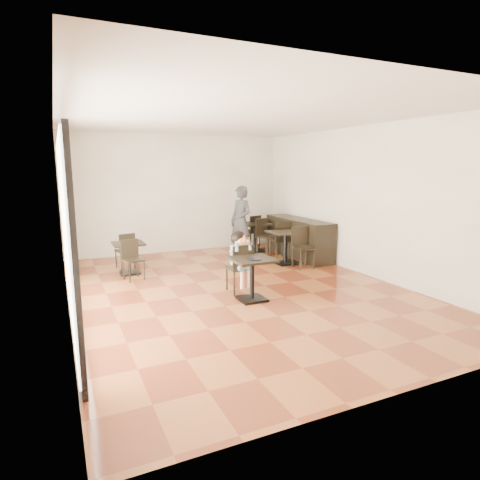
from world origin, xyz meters
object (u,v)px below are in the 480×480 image
cafe_table_left (129,258)px  adult_patron (241,221)px  child (239,262)px  child_chair (239,268)px  cafe_table_mid (285,248)px  chair_mid_a (280,240)px  chair_mid_b (304,248)px  chair_left_a (125,251)px  cafe_table_back (255,237)px  chair_back_a (251,232)px  child_table (252,279)px  chair_left_b (133,260)px  chair_back_b (267,237)px

cafe_table_left → adult_patron: bearing=13.0°
child → child_chair: bearing=0.0°
adult_patron → cafe_table_mid: 1.54m
chair_mid_a → chair_mid_b: (0.00, -1.10, 0.00)m
child_chair → chair_left_a: child_chair is taller
cafe_table_back → chair_left_a: chair_left_a is taller
cafe_table_mid → chair_left_a: 3.80m
chair_mid_b → chair_back_a: size_ratio=0.99×
chair_left_a → child_table: bearing=103.2°
child_table → cafe_table_left: child_table is taller
cafe_table_mid → cafe_table_left: (-3.62, 0.63, -0.05)m
cafe_table_left → chair_left_b: 0.55m
child_table → chair_back_a: chair_back_a is taller
cafe_table_mid → chair_mid_a: 0.58m
chair_mid_a → chair_mid_b: same height
chair_mid_b → chair_left_b: size_ratio=1.15×
child → cafe_table_left: 2.76m
child_table → chair_back_a: bearing=64.1°
chair_left_a → chair_back_a: 3.79m
cafe_table_back → child_table: bearing=-117.5°
chair_back_a → child_table: bearing=44.7°
chair_mid_b → chair_back_b: 1.63m
child_table → chair_left_b: size_ratio=0.91×
adult_patron → cafe_table_mid: bearing=4.2°
child → chair_back_a: size_ratio=1.19×
child_table → cafe_table_back: bearing=62.5°
child_table → child: size_ratio=0.66×
adult_patron → cafe_table_back: adult_patron is taller
child_chair → child: child is taller
adult_patron → cafe_table_left: size_ratio=2.66×
adult_patron → chair_mid_b: bearing=2.1°
child_table → chair_mid_a: chair_mid_a is taller
chair_back_a → child: bearing=41.4°
chair_mid_b → chair_left_b: bearing=173.3°
cafe_table_mid → adult_patron: bearing=113.6°
chair_back_b → adult_patron: bearing=139.6°
chair_mid_b → chair_back_a: chair_back_a is taller
cafe_table_back → chair_left_b: size_ratio=0.96×
chair_mid_a → cafe_table_back: bearing=-78.5°
child → cafe_table_mid: child is taller
child → chair_left_b: size_ratio=1.38×
chair_left_b → cafe_table_mid: bearing=-14.7°
chair_back_b → child_chair: bearing=-146.9°
chair_mid_b → chair_left_b: (-3.78, 0.63, -0.06)m
adult_patron → chair_back_b: bearing=49.6°
adult_patron → chair_mid_b: (0.74, -1.88, -0.44)m
child_table → child: (0.00, 0.55, 0.20)m
chair_left_a → chair_left_b: size_ratio=1.00×
child_table → chair_back_b: (2.03, 3.19, 0.10)m
chair_left_b → adult_patron: bearing=8.9°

